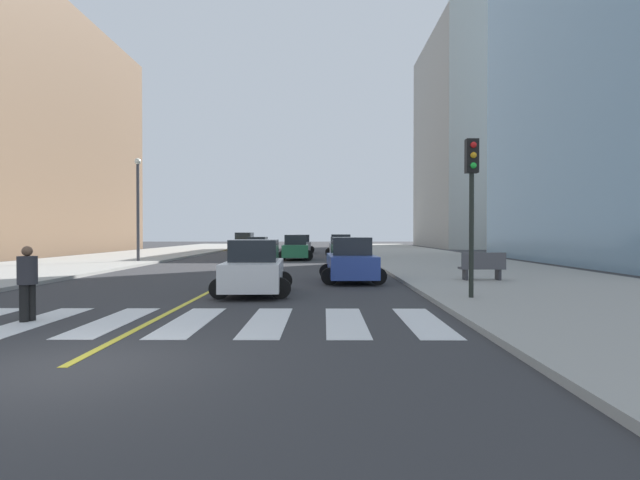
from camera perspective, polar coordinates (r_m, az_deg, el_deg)
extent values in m
plane|color=#333335|center=(8.86, -27.16, -12.76)|extent=(220.00, 220.00, 0.00)
cube|color=#9E9B93|center=(28.89, 16.96, -3.16)|extent=(10.00, 120.00, 0.15)
cube|color=#9E9B93|center=(32.09, -29.92, -2.84)|extent=(10.00, 120.00, 0.15)
cube|color=silver|center=(13.58, -29.46, -8.01)|extent=(0.90, 4.00, 0.01)
cube|color=silver|center=(12.79, -22.37, -8.51)|extent=(0.90, 4.00, 0.01)
cube|color=silver|center=(12.21, -14.46, -8.92)|extent=(0.90, 4.00, 0.01)
cube|color=silver|center=(11.88, -5.93, -9.17)|extent=(0.90, 4.00, 0.01)
cube|color=silver|center=(11.82, 2.89, -9.21)|extent=(0.90, 4.00, 0.01)
cube|color=silver|center=(12.03, 11.60, -9.05)|extent=(0.90, 4.00, 0.01)
cube|color=yellow|center=(47.84, -4.36, -1.64)|extent=(0.16, 80.00, 0.01)
cube|color=#9E9B93|center=(77.79, 18.76, 10.35)|extent=(18.00, 24.00, 29.99)
cube|color=#2D479E|center=(21.27, 3.53, -2.90)|extent=(2.04, 4.25, 0.90)
cube|color=#1E2328|center=(21.48, 3.47, -0.70)|extent=(1.66, 2.15, 0.76)
cylinder|color=black|center=(19.94, 1.08, -4.14)|extent=(0.68, 0.24, 0.68)
cylinder|color=black|center=(20.12, 6.60, -4.10)|extent=(0.68, 0.24, 0.68)
cylinder|color=black|center=(22.53, 0.78, -3.57)|extent=(0.68, 0.24, 0.68)
cylinder|color=black|center=(22.69, 5.68, -3.54)|extent=(0.68, 0.24, 0.68)
cube|color=#B7B7BC|center=(43.95, 2.34, -0.95)|extent=(1.94, 4.29, 0.92)
cube|color=#1E2328|center=(44.19, 2.33, 0.13)|extent=(1.64, 2.15, 0.78)
cylinder|color=black|center=(42.62, 1.07, -1.48)|extent=(0.69, 0.23, 0.69)
cylinder|color=black|center=(42.68, 3.73, -1.48)|extent=(0.69, 0.23, 0.69)
cylinder|color=black|center=(45.27, 1.03, -1.35)|extent=(0.69, 0.23, 0.69)
cylinder|color=black|center=(45.34, 3.54, -1.35)|extent=(0.69, 0.23, 0.69)
cube|color=black|center=(43.28, -7.01, -1.08)|extent=(1.83, 3.88, 0.82)
cube|color=#1E2328|center=(43.04, -7.06, -0.11)|extent=(1.51, 1.95, 0.69)
cylinder|color=black|center=(44.34, -5.64, -1.45)|extent=(0.63, 0.22, 0.62)
cylinder|color=black|center=(44.61, -7.89, -1.44)|extent=(0.63, 0.22, 0.62)
cylinder|color=black|center=(41.99, -6.06, -1.57)|extent=(0.63, 0.22, 0.62)
cylinder|color=black|center=(42.27, -8.44, -1.56)|extent=(0.63, 0.22, 0.62)
cube|color=silver|center=(17.14, -7.48, -3.86)|extent=(2.03, 4.16, 0.87)
cube|color=#1E2328|center=(17.33, -7.42, -1.20)|extent=(1.65, 2.11, 0.74)
cylinder|color=black|center=(16.04, -11.27, -5.40)|extent=(0.67, 0.24, 0.66)
cylinder|color=black|center=(15.85, -4.49, -5.46)|extent=(0.67, 0.24, 0.66)
cylinder|color=black|center=(18.53, -10.03, -4.56)|extent=(0.67, 0.24, 0.66)
cylinder|color=black|center=(18.37, -4.18, -4.60)|extent=(0.67, 0.24, 0.66)
cube|color=slate|center=(51.35, -2.10, -0.71)|extent=(1.92, 4.19, 0.90)
cube|color=#1E2328|center=(51.58, -2.09, 0.19)|extent=(1.61, 2.10, 0.76)
cylinder|color=black|center=(50.11, -3.26, -1.15)|extent=(0.68, 0.22, 0.68)
cylinder|color=black|center=(50.03, -1.05, -1.15)|extent=(0.68, 0.22, 0.68)
cylinder|color=black|center=(52.70, -3.10, -1.05)|extent=(0.68, 0.22, 0.68)
cylinder|color=black|center=(52.62, -1.00, -1.05)|extent=(0.68, 0.22, 0.68)
cube|color=gold|center=(58.52, -8.49, -0.46)|extent=(2.23, 4.72, 1.00)
cube|color=#1E2328|center=(58.23, -8.54, 0.42)|extent=(1.84, 2.38, 0.84)
cylinder|color=black|center=(59.77, -7.22, -0.80)|extent=(0.76, 0.26, 0.76)
cylinder|color=black|center=(60.15, -9.25, -0.79)|extent=(0.76, 0.26, 0.76)
cylinder|color=black|center=(56.92, -7.68, -0.88)|extent=(0.76, 0.26, 0.76)
cylinder|color=black|center=(57.32, -9.81, -0.87)|extent=(0.76, 0.26, 0.76)
cube|color=#236B42|center=(38.50, -2.78, -1.21)|extent=(2.07, 4.32, 0.91)
cube|color=#1E2328|center=(38.73, -2.78, 0.02)|extent=(1.69, 2.18, 0.77)
cylinder|color=black|center=(37.23, -4.34, -1.83)|extent=(0.70, 0.25, 0.69)
cylinder|color=black|center=(37.18, -1.31, -1.83)|extent=(0.70, 0.25, 0.69)
cylinder|color=black|center=(39.86, -4.15, -1.65)|extent=(0.70, 0.25, 0.69)
cylinder|color=black|center=(39.82, -1.32, -1.65)|extent=(0.70, 0.25, 0.69)
cylinder|color=black|center=(15.56, 16.75, 0.51)|extent=(0.14, 0.14, 3.68)
cube|color=black|center=(15.72, 16.78, 9.07)|extent=(0.36, 0.28, 1.00)
sphere|color=red|center=(15.60, 16.97, 10.25)|extent=(0.18, 0.18, 0.18)
sphere|color=orange|center=(15.55, 16.97, 9.16)|extent=(0.18, 0.18, 0.18)
sphere|color=green|center=(15.51, 16.96, 8.07)|extent=(0.18, 0.18, 0.18)
cube|color=#47474C|center=(21.50, 17.81, -3.04)|extent=(1.82, 0.62, 0.08)
cube|color=#47474C|center=(21.25, 18.03, -2.17)|extent=(1.80, 0.12, 0.60)
cube|color=#2D2D33|center=(21.30, 16.09, -3.77)|extent=(0.11, 0.48, 0.44)
cube|color=#2D2D33|center=(21.75, 19.49, -3.69)|extent=(0.11, 0.48, 0.44)
cylinder|color=black|center=(13.67, -29.86, -6.14)|extent=(0.20, 0.20, 0.87)
cylinder|color=black|center=(13.56, -30.47, -6.20)|extent=(0.20, 0.20, 0.87)
cylinder|color=#2D2D33|center=(13.54, -30.19, -2.97)|extent=(0.43, 0.43, 0.65)
sphere|color=brown|center=(13.52, -30.20, -1.10)|extent=(0.24, 0.24, 0.24)
cylinder|color=#38383D|center=(36.44, -19.89, 2.96)|extent=(0.20, 0.20, 6.61)
sphere|color=silver|center=(36.73, -19.92, 8.36)|extent=(0.44, 0.44, 0.44)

